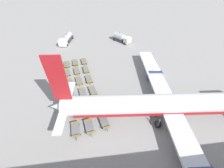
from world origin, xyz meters
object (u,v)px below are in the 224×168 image
object	(u,v)px
baggage_dolly_row_mid_b_col_b	(86,70)
baggage_dolly_row_mid_a_col_f	(89,127)
fuel_tanker_primary	(121,38)
baggage_dolly_row_mid_b_col_a	(84,62)
baggage_dolly_row_near_col_b	(67,73)
baggage_dolly_row_mid_a_col_b	(77,71)
baggage_dolly_row_near_col_a	(67,65)
baggage_dolly_row_mid_a_col_e	(85,108)
baggage_dolly_row_mid_a_col_d	(83,93)
baggage_dolly_row_near_col_e	(74,111)
baggage_dolly_row_mid_b_col_c	(89,79)
baggage_dolly_row_mid_b_col_f	(104,122)
airplane	(176,104)
baggage_dolly_row_mid_a_col_c	(79,81)
baggage_dolly_row_near_col_d	(71,95)
fuel_tanker_secondary	(67,39)
baggage_dolly_row_mid_b_col_d	(93,91)
baggage_dolly_row_mid_b_col_e	(98,105)
baggage_dolly_row_mid_a_col_a	(75,63)
baggage_dolly_row_near_col_f	(76,130)
baggage_dolly_row_near_col_c	(69,83)

from	to	relation	value
baggage_dolly_row_mid_b_col_b	baggage_dolly_row_mid_a_col_f	bearing A→B (deg)	3.54
fuel_tanker_primary	baggage_dolly_row_mid_b_col_a	size ratio (longest dim) A/B	2.04
baggage_dolly_row_near_col_b	baggage_dolly_row_mid_a_col_b	bearing A→B (deg)	102.08
baggage_dolly_row_near_col_a	fuel_tanker_primary	bearing A→B (deg)	130.00
baggage_dolly_row_near_col_b	baggage_dolly_row_mid_a_col_e	distance (m)	14.14
baggage_dolly_row_mid_a_col_b	baggage_dolly_row_mid_a_col_d	xyz separation A→B (m)	(9.06, 2.04, 0.00)
baggage_dolly_row_near_col_e	baggage_dolly_row_mid_b_col_c	xyz separation A→B (m)	(-9.94, 2.94, 0.00)
baggage_dolly_row_mid_a_col_f	fuel_tanker_primary	bearing A→B (deg)	162.28
baggage_dolly_row_mid_a_col_b	baggage_dolly_row_mid_b_col_f	xyz separation A→B (m)	(17.34, 6.43, 0.00)
airplane	baggage_dolly_row_mid_b_col_b	size ratio (longest dim) A/B	13.19
airplane	baggage_dolly_row_mid_a_col_c	size ratio (longest dim) A/B	13.19
baggage_dolly_row_mid_b_col_b	baggage_dolly_row_mid_b_col_c	bearing A→B (deg)	11.55
baggage_dolly_row_near_col_a	baggage_dolly_row_mid_a_col_e	bearing A→B (deg)	19.12
baggage_dolly_row_mid_a_col_b	baggage_dolly_row_mid_a_col_d	world-z (taller)	same
baggage_dolly_row_mid_a_col_b	baggage_dolly_row_near_col_d	bearing A→B (deg)	-3.63
fuel_tanker_secondary	baggage_dolly_row_near_col_e	size ratio (longest dim) A/B	2.71
fuel_tanker_primary	baggage_dolly_row_mid_a_col_c	size ratio (longest dim) A/B	2.04
baggage_dolly_row_mid_a_col_c	baggage_dolly_row_mid_a_col_e	bearing A→B (deg)	11.83
baggage_dolly_row_near_col_b	baggage_dolly_row_mid_b_col_d	xyz separation A→B (m)	(8.01, 6.95, 0.00)
fuel_tanker_primary	baggage_dolly_row_near_col_e	world-z (taller)	fuel_tanker_primary
baggage_dolly_row_near_col_a	baggage_dolly_row_mid_b_col_e	size ratio (longest dim) A/B	1.00
baggage_dolly_row_near_col_b	baggage_dolly_row_mid_b_col_e	bearing A→B (deg)	32.71
baggage_dolly_row_mid_a_col_d	baggage_dolly_row_mid_a_col_f	distance (m)	9.11
baggage_dolly_row_near_col_e	baggage_dolly_row_mid_b_col_b	xyz separation A→B (m)	(-14.43, 2.02, 0.00)
baggage_dolly_row_mid_b_col_b	baggage_dolly_row_mid_b_col_c	world-z (taller)	same
baggage_dolly_row_mid_a_col_a	baggage_dolly_row_mid_a_col_b	bearing A→B (deg)	11.05
baggage_dolly_row_mid_a_col_b	baggage_dolly_row_mid_b_col_c	size ratio (longest dim) A/B	1.00
baggage_dolly_row_near_col_f	baggage_dolly_row_mid_b_col_d	bearing A→B (deg)	162.21
fuel_tanker_secondary	baggage_dolly_row_mid_a_col_f	world-z (taller)	fuel_tanker_secondary
baggage_dolly_row_near_col_d	baggage_dolly_row_mid_a_col_e	distance (m)	5.35
baggage_dolly_row_mid_a_col_c	baggage_dolly_row_mid_a_col_f	distance (m)	13.81
baggage_dolly_row_near_col_b	baggage_dolly_row_mid_b_col_e	distance (m)	14.80
baggage_dolly_row_mid_a_col_c	baggage_dolly_row_mid_b_col_a	distance (m)	9.43
baggage_dolly_row_mid_b_col_f	baggage_dolly_row_near_col_f	bearing A→B (deg)	-78.95
fuel_tanker_secondary	baggage_dolly_row_mid_a_col_b	size ratio (longest dim) A/B	2.70
baggage_dolly_row_mid_a_col_f	baggage_dolly_row_mid_b_col_d	bearing A→B (deg)	175.63
baggage_dolly_row_near_col_f	airplane	bearing A→B (deg)	95.29
baggage_dolly_row_near_col_f	baggage_dolly_row_mid_b_col_e	xyz separation A→B (m)	(-5.35, 4.20, 0.00)
fuel_tanker_secondary	baggage_dolly_row_near_col_f	world-z (taller)	fuel_tanker_secondary
baggage_dolly_row_near_col_e	baggage_dolly_row_mid_b_col_c	bearing A→B (deg)	163.53
baggage_dolly_row_near_col_a	baggage_dolly_row_mid_b_col_f	world-z (taller)	same
airplane	baggage_dolly_row_mid_a_col_b	world-z (taller)	airplane
baggage_dolly_row_near_col_c	baggage_dolly_row_mid_b_col_b	world-z (taller)	same
baggage_dolly_row_mid_a_col_a	baggage_dolly_row_mid_a_col_f	world-z (taller)	same
baggage_dolly_row_near_col_c	baggage_dolly_row_near_col_d	distance (m)	4.54
baggage_dolly_row_near_col_d	baggage_dolly_row_mid_a_col_a	xyz separation A→B (m)	(-13.96, -0.27, 0.00)
baggage_dolly_row_mid_b_col_a	baggage_dolly_row_mid_b_col_c	bearing A→B (deg)	10.38
fuel_tanker_primary	baggage_dolly_row_near_col_f	distance (m)	40.57
baggage_dolly_row_near_col_a	baggage_dolly_row_near_col_f	bearing A→B (deg)	11.40
baggage_dolly_row_mid_b_col_c	baggage_dolly_row_near_col_f	bearing A→B (deg)	-8.78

